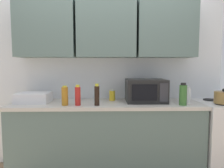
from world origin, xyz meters
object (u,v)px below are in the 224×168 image
object	(u,v)px
bottle_green_oil	(183,95)
bottle_white_jar	(188,95)
kettle	(223,97)
dish_rack	(34,98)
bottle_yellow_mustard	(112,95)
bottle_red_sauce	(78,96)
bottle_amber_vinegar	(65,96)
bottle_soy_dark	(97,95)
microwave	(146,91)

from	to	relation	value
bottle_green_oil	bottle_white_jar	bearing A→B (deg)	50.11
kettle	bottle_white_jar	bearing A→B (deg)	163.87
dish_rack	bottle_yellow_mustard	distance (m)	0.96
bottle_red_sauce	bottle_amber_vinegar	distance (m)	0.15
kettle	dish_rack	size ratio (longest dim) A/B	0.53
bottle_soy_dark	bottle_amber_vinegar	xyz separation A→B (m)	(-0.36, 0.02, -0.01)
bottle_soy_dark	dish_rack	bearing A→B (deg)	166.04
kettle	bottle_red_sauce	world-z (taller)	bottle_red_sauce
microwave	bottle_amber_vinegar	bearing A→B (deg)	-168.32
microwave	bottle_green_oil	xyz separation A→B (m)	(0.38, -0.22, -0.02)
dish_rack	bottle_amber_vinegar	size ratio (longest dim) A/B	1.71
dish_rack	microwave	bearing A→B (deg)	0.83
microwave	bottle_white_jar	size ratio (longest dim) A/B	2.43
bottle_white_jar	bottle_yellow_mustard	size ratio (longest dim) A/B	1.39
microwave	bottle_amber_vinegar	world-z (taller)	microwave
microwave	dish_rack	size ratio (longest dim) A/B	1.26
bottle_red_sauce	bottle_green_oil	bearing A→B (deg)	-0.74
kettle	bottle_yellow_mustard	size ratio (longest dim) A/B	1.42
dish_rack	bottle_white_jar	size ratio (longest dim) A/B	1.92
bottle_white_jar	bottle_amber_vinegar	xyz separation A→B (m)	(-1.45, -0.12, 0.01)
bottle_red_sauce	bottle_soy_dark	bearing A→B (deg)	-2.61
bottle_green_oil	bottle_amber_vinegar	world-z (taller)	bottle_green_oil
bottle_red_sauce	kettle	bearing A→B (deg)	0.78
bottle_red_sauce	bottle_amber_vinegar	world-z (taller)	bottle_red_sauce
bottle_white_jar	bottle_yellow_mustard	bearing A→B (deg)	168.59
kettle	microwave	xyz separation A→B (m)	(-0.87, 0.18, 0.06)
bottle_red_sauce	dish_rack	bearing A→B (deg)	161.91
bottle_white_jar	bottle_amber_vinegar	distance (m)	1.46
bottle_white_jar	bottle_soy_dark	world-z (taller)	bottle_soy_dark
bottle_white_jar	bottle_green_oil	bearing A→B (deg)	-129.89
kettle	bottle_amber_vinegar	xyz separation A→B (m)	(-1.82, -0.02, 0.03)
bottle_red_sauce	bottle_yellow_mustard	distance (m)	0.50
kettle	bottle_white_jar	world-z (taller)	bottle_white_jar
bottle_white_jar	bottle_soy_dark	size ratio (longest dim) A/B	0.81
dish_rack	bottle_white_jar	distance (m)	1.86
bottle_yellow_mustard	microwave	bearing A→B (deg)	-14.94
bottle_amber_vinegar	microwave	bearing A→B (deg)	11.68
bottle_amber_vinegar	kettle	bearing A→B (deg)	0.52
bottle_green_oil	bottle_yellow_mustard	distance (m)	0.86
bottle_white_jar	bottle_green_oil	distance (m)	0.19
dish_rack	bottle_yellow_mustard	size ratio (longest dim) A/B	2.67
bottle_soy_dark	microwave	bearing A→B (deg)	19.84
bottle_green_oil	bottle_amber_vinegar	distance (m)	1.33
bottle_yellow_mustard	bottle_soy_dark	bearing A→B (deg)	-118.88
bottle_white_jar	bottle_amber_vinegar	bearing A→B (deg)	-175.19
bottle_amber_vinegar	dish_rack	bearing A→B (deg)	156.86
bottle_yellow_mustard	bottle_amber_vinegar	xyz separation A→B (m)	(-0.54, -0.31, 0.04)
dish_rack	bottle_green_oil	world-z (taller)	bottle_green_oil
kettle	bottle_yellow_mustard	xyz separation A→B (m)	(-1.28, 0.29, -0.01)
microwave	bottle_red_sauce	distance (m)	0.83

